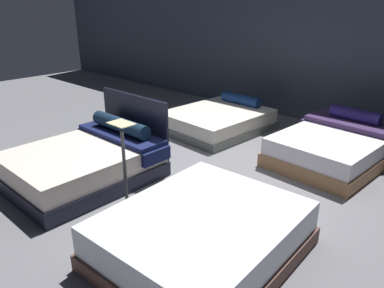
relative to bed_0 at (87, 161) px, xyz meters
The scene contains 7 objects.
ground_plane 1.72m from the bed_0, 46.75° to the left, with size 18.00×18.00×0.02m, color slate.
showroom_back_wall 5.05m from the bed_0, 76.09° to the left, with size 18.00×0.06×3.50m, color #333D4C.
bed_0 is the anchor object (origin of this frame).
bed_1 2.32m from the bed_0, ahead, with size 1.71×2.02×0.49m.
bed_2 2.90m from the bed_0, 89.75° to the left, with size 1.66×1.98×0.59m.
bed_3 3.77m from the bed_0, 52.51° to the left, with size 1.59×2.02×0.74m.
price_sign 1.19m from the bed_0, 10.06° to the right, with size 0.28×0.24×1.15m.
Camera 1 is at (3.15, -3.70, 2.40)m, focal length 34.50 mm.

